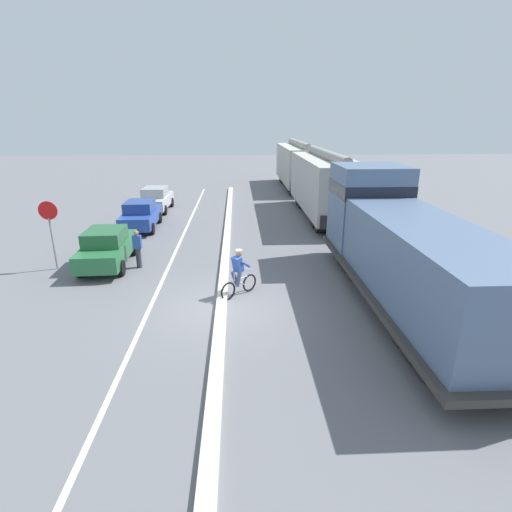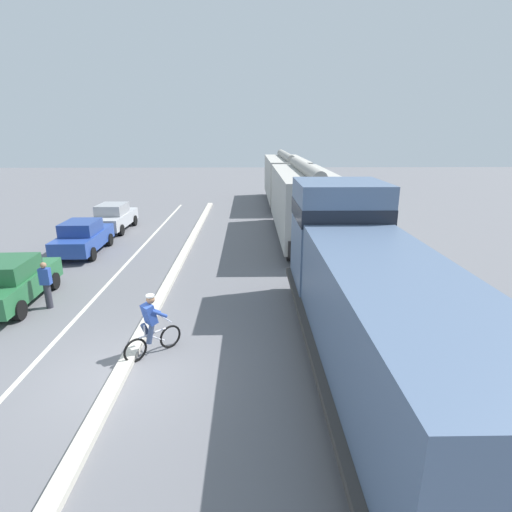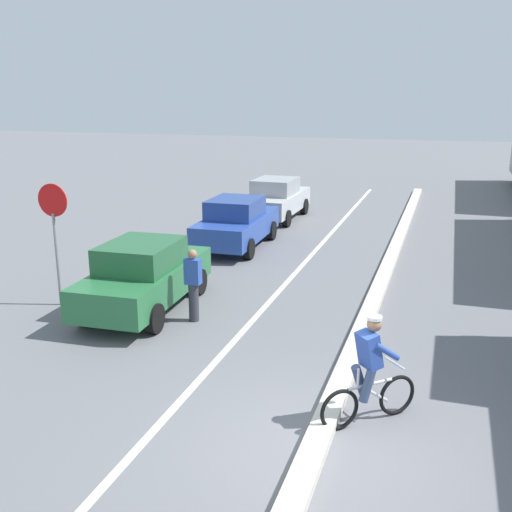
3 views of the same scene
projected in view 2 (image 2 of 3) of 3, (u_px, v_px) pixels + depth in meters
ground_plane at (121, 375)px, 9.79m from camera, size 120.00×120.00×0.00m
median_curb at (168, 284)px, 15.50m from camera, size 0.36×36.00×0.16m
lane_stripe at (106, 286)px, 15.48m from camera, size 0.14×36.00×0.01m
locomotive at (366, 294)px, 10.07m from camera, size 3.10×11.61×4.20m
hopper_car_lead at (303, 202)px, 21.59m from camera, size 2.90×10.60×4.18m
hopper_car_middle at (285, 178)px, 32.67m from camera, size 2.90×10.60×4.18m
parked_car_green at (11, 282)px, 13.63m from camera, size 1.97×4.27×1.62m
parked_car_blue at (83, 237)px, 19.44m from camera, size 1.91×4.24×1.62m
parked_car_silver at (114, 217)px, 23.98m from camera, size 1.90×4.23×1.62m
cyclist at (151, 327)px, 10.46m from camera, size 1.29×1.22×1.71m
pedestrian_by_cars at (46, 284)px, 13.32m from camera, size 0.34×0.22×1.62m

